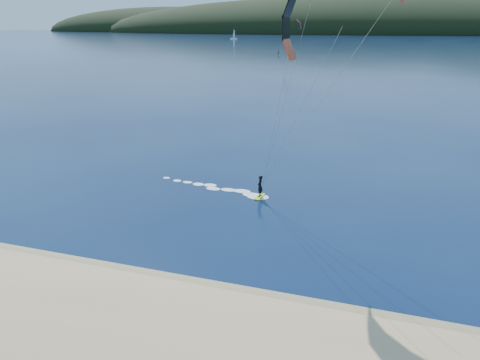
% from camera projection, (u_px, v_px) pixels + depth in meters
% --- Properties ---
extents(ground, '(1800.00, 1800.00, 0.00)m').
position_uv_depth(ground, '(147.00, 343.00, 20.36)').
color(ground, '#071738').
rests_on(ground, ground).
extents(wet_sand, '(220.00, 2.50, 0.10)m').
position_uv_depth(wet_sand, '(185.00, 289.00, 24.38)').
color(wet_sand, '#897750').
rests_on(wet_sand, ground).
extents(headland, '(1200.00, 310.00, 140.00)m').
position_uv_depth(headland, '(371.00, 33.00, 688.74)').
color(headland, black).
rests_on(headland, ground).
extents(kitesurfer_near, '(21.19, 7.50, 17.87)m').
position_uv_depth(kitesurfer_near, '(337.00, 34.00, 27.24)').
color(kitesurfer_near, '#B3D719').
rests_on(kitesurfer_near, ground).
extents(kitesurfer_far, '(11.75, 7.02, 14.90)m').
position_uv_depth(kitesurfer_far, '(293.00, 28.00, 196.57)').
color(kitesurfer_far, '#B3D719').
rests_on(kitesurfer_far, ground).
extents(sailboat, '(7.13, 4.49, 9.97)m').
position_uv_depth(sailboat, '(234.00, 38.00, 420.40)').
color(sailboat, white).
rests_on(sailboat, ground).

